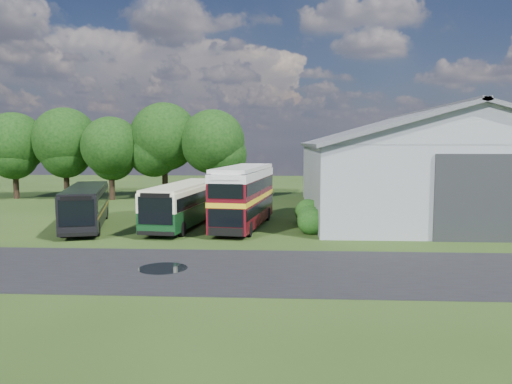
# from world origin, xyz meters

# --- Properties ---
(ground) EXTENTS (120.00, 120.00, 0.00)m
(ground) POSITION_xyz_m (0.00, 0.00, 0.00)
(ground) COLOR #1F3611
(ground) RESTS_ON ground
(asphalt_road) EXTENTS (60.00, 8.00, 0.02)m
(asphalt_road) POSITION_xyz_m (3.00, -3.00, 0.00)
(asphalt_road) COLOR black
(asphalt_road) RESTS_ON ground
(puddle) EXTENTS (2.20, 2.20, 0.01)m
(puddle) POSITION_xyz_m (-1.50, -3.00, 0.00)
(puddle) COLOR black
(puddle) RESTS_ON ground
(storage_shed) EXTENTS (18.80, 24.80, 8.15)m
(storage_shed) POSITION_xyz_m (15.00, 15.98, 4.17)
(storage_shed) COLOR gray
(storage_shed) RESTS_ON ground
(tree_far_left) EXTENTS (6.12, 6.12, 8.64)m
(tree_far_left) POSITION_xyz_m (-23.00, 24.00, 5.56)
(tree_far_left) COLOR black
(tree_far_left) RESTS_ON ground
(tree_left_a) EXTENTS (6.46, 6.46, 9.12)m
(tree_left_a) POSITION_xyz_m (-18.00, 24.50, 5.87)
(tree_left_a) COLOR black
(tree_left_a) RESTS_ON ground
(tree_left_b) EXTENTS (5.78, 5.78, 8.16)m
(tree_left_b) POSITION_xyz_m (-13.00, 23.50, 5.25)
(tree_left_b) COLOR black
(tree_left_b) RESTS_ON ground
(tree_mid) EXTENTS (6.80, 6.80, 9.60)m
(tree_mid) POSITION_xyz_m (-8.00, 24.80, 6.18)
(tree_mid) COLOR black
(tree_mid) RESTS_ON ground
(tree_right_a) EXTENTS (6.26, 6.26, 8.83)m
(tree_right_a) POSITION_xyz_m (-3.00, 23.80, 5.69)
(tree_right_a) COLOR black
(tree_right_a) RESTS_ON ground
(shrub_front) EXTENTS (1.70, 1.70, 1.70)m
(shrub_front) POSITION_xyz_m (5.60, 6.00, 0.00)
(shrub_front) COLOR #194714
(shrub_front) RESTS_ON ground
(shrub_mid) EXTENTS (1.60, 1.60, 1.60)m
(shrub_mid) POSITION_xyz_m (5.60, 8.00, 0.00)
(shrub_mid) COLOR #194714
(shrub_mid) RESTS_ON ground
(shrub_back) EXTENTS (1.80, 1.80, 1.80)m
(shrub_back) POSITION_xyz_m (5.60, 10.00, 0.00)
(shrub_back) COLOR #194714
(shrub_back) RESTS_ON ground
(bus_green_single) EXTENTS (3.70, 10.63, 2.87)m
(bus_green_single) POSITION_xyz_m (-2.80, 8.47, 1.53)
(bus_green_single) COLOR black
(bus_green_single) RESTS_ON ground
(bus_maroon_double) EXTENTS (3.71, 9.70, 4.07)m
(bus_maroon_double) POSITION_xyz_m (1.24, 8.16, 2.03)
(bus_maroon_double) COLOR black
(bus_maroon_double) RESTS_ON ground
(bus_dark_single) EXTENTS (4.89, 10.09, 2.72)m
(bus_dark_single) POSITION_xyz_m (-9.20, 7.55, 1.45)
(bus_dark_single) COLOR black
(bus_dark_single) RESTS_ON ground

